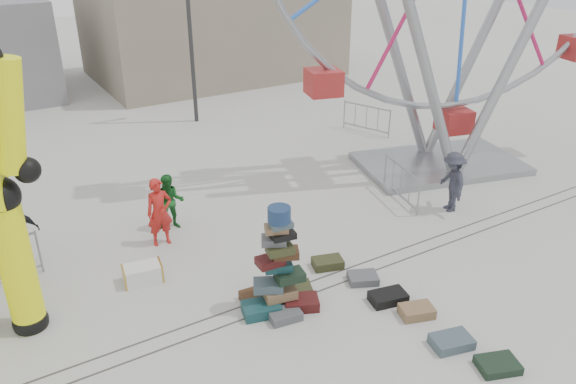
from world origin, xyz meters
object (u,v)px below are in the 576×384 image
pedestrian_red (159,212)px  pedestrian_black (15,235)px  lamp_post_right (191,7)px  barricade_wheel_back (366,119)px  barricade_wheel_front (401,184)px  pedestrian_green (170,202)px  steamer_trunk (143,273)px  suitcase_tower (279,279)px  pedestrian_grey (452,182)px

pedestrian_red → pedestrian_black: size_ratio=0.96×
lamp_post_right → barricade_wheel_back: 7.89m
barricade_wheel_front → barricade_wheel_back: bearing=-15.4°
lamp_post_right → pedestrian_green: 9.74m
steamer_trunk → barricade_wheel_front: (7.74, 0.11, 0.35)m
steamer_trunk → pedestrian_red: bearing=63.8°
suitcase_tower → pedestrian_red: 3.96m
steamer_trunk → pedestrian_black: bearing=148.0°
pedestrian_green → pedestrian_grey: pedestrian_grey is taller
pedestrian_black → pedestrian_grey: pedestrian_black is taller
barricade_wheel_back → lamp_post_right: bearing=-154.5°
suitcase_tower → pedestrian_black: bearing=152.5°
barricade_wheel_front → barricade_wheel_back: (2.84, 5.21, 0.00)m
barricade_wheel_front → suitcase_tower: bearing=127.3°
suitcase_tower → pedestrian_grey: bearing=28.1°
barricade_wheel_front → pedestrian_red: 6.91m
pedestrian_grey → pedestrian_red: bearing=-87.4°
barricade_wheel_front → pedestrian_black: pedestrian_black is taller
lamp_post_right → pedestrian_grey: lamp_post_right is taller
lamp_post_right → barricade_wheel_back: (4.99, -4.69, -3.93)m
pedestrian_red → pedestrian_green: (0.50, 0.63, -0.12)m
barricade_wheel_front → pedestrian_green: size_ratio=1.31×
pedestrian_grey → barricade_wheel_back: bearing=-177.2°
pedestrian_black → barricade_wheel_front: bearing=164.9°
steamer_trunk → pedestrian_green: bearing=62.6°
steamer_trunk → pedestrian_red: (0.96, 1.38, 0.69)m
lamp_post_right → pedestrian_black: 11.81m
pedestrian_red → pedestrian_black: pedestrian_black is taller
pedestrian_grey → suitcase_tower: bearing=-57.9°
pedestrian_red → pedestrian_green: pedestrian_red is taller
barricade_wheel_back → pedestrian_red: (-9.63, -3.93, 0.34)m
lamp_post_right → pedestrian_green: (-4.14, -7.99, -3.72)m
pedestrian_red → pedestrian_black: 3.29m
lamp_post_right → pedestrian_green: lamp_post_right is taller
suitcase_tower → pedestrian_black: 6.22m
lamp_post_right → pedestrian_black: bearing=-134.4°
pedestrian_green → barricade_wheel_back: bearing=40.7°
barricade_wheel_front → pedestrian_black: 10.19m
barricade_wheel_front → pedestrian_grey: pedestrian_grey is taller
lamp_post_right → suitcase_tower: lamp_post_right is taller
pedestrian_red → pedestrian_black: (-3.24, 0.57, 0.04)m
barricade_wheel_front → pedestrian_green: pedestrian_green is taller
barricade_wheel_back → pedestrian_green: 9.71m
suitcase_tower → steamer_trunk: size_ratio=2.74×
pedestrian_black → steamer_trunk: bearing=134.8°
steamer_trunk → pedestrian_red: size_ratio=0.49×
barricade_wheel_front → pedestrian_red: bearing=92.6°
barricade_wheel_back → pedestrian_green: pedestrian_green is taller
barricade_wheel_front → pedestrian_black: bearing=92.8°
suitcase_tower → pedestrian_green: (-0.74, 4.38, 0.10)m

